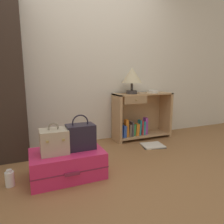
# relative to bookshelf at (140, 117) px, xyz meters

# --- Properties ---
(ground_plane) EXTENTS (9.00, 9.00, 0.00)m
(ground_plane) POSITION_rel_bookshelf_xyz_m (-0.85, -1.27, -0.36)
(ground_plane) COLOR olive
(back_wall) EXTENTS (6.40, 0.10, 2.60)m
(back_wall) POSITION_rel_bookshelf_xyz_m (-0.85, 0.23, 0.94)
(back_wall) COLOR silver
(back_wall) RESTS_ON ground_plane
(bookshelf) EXTENTS (0.97, 0.35, 0.75)m
(bookshelf) POSITION_rel_bookshelf_xyz_m (0.00, 0.00, 0.00)
(bookshelf) COLOR tan
(bookshelf) RESTS_ON ground_plane
(table_lamp) EXTENTS (0.33, 0.33, 0.40)m
(table_lamp) POSITION_rel_bookshelf_xyz_m (-0.19, -0.04, 0.66)
(table_lamp) COLOR #3D3838
(table_lamp) RESTS_ON bookshelf
(bowl) EXTENTS (0.18, 0.18, 0.04)m
(bowl) POSITION_rel_bookshelf_xyz_m (0.21, -0.03, 0.41)
(bowl) COLOR silver
(bowl) RESTS_ON bookshelf
(suitcase_large) EXTENTS (0.74, 0.50, 0.27)m
(suitcase_large) POSITION_rel_bookshelf_xyz_m (-1.36, -0.84, -0.22)
(suitcase_large) COLOR #DB2860
(suitcase_large) RESTS_ON ground_plane
(train_case) EXTENTS (0.27, 0.24, 0.31)m
(train_case) POSITION_rel_bookshelf_xyz_m (-1.48, -0.85, 0.03)
(train_case) COLOR #B7A88E
(train_case) RESTS_ON suitcase_large
(handbag) EXTENTS (0.29, 0.19, 0.37)m
(handbag) POSITION_rel_bookshelf_xyz_m (-1.21, -0.83, 0.05)
(handbag) COLOR #231E2D
(handbag) RESTS_ON suitcase_large
(bottle) EXTENTS (0.08, 0.08, 0.17)m
(bottle) POSITION_rel_bookshelf_xyz_m (-1.90, -0.83, -0.28)
(bottle) COLOR white
(bottle) RESTS_ON ground_plane
(open_book_on_floor) EXTENTS (0.38, 0.35, 0.02)m
(open_book_on_floor) POSITION_rel_bookshelf_xyz_m (-0.03, -0.43, -0.35)
(open_book_on_floor) COLOR white
(open_book_on_floor) RESTS_ON ground_plane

